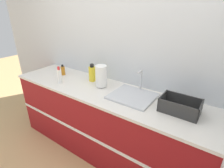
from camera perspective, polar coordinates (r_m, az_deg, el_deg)
The scene contains 9 objects.
ground_plane at distance 2.40m, azimuth -7.46°, elevation -24.39°, with size 12.00×12.00×0.00m, color tan.
wall_back at distance 2.18m, azimuth 2.57°, elevation 11.03°, with size 4.91×0.06×2.60m.
counter_cabinet at distance 2.27m, azimuth -2.65°, elevation -12.06°, with size 2.53×0.66×0.90m.
sink at distance 1.89m, azimuth 6.81°, elevation -3.67°, with size 0.46×0.41×0.26m.
paper_towel_roll at distance 2.07m, azimuth -3.56°, elevation 2.56°, with size 0.14×0.14×0.26m.
dish_rack at distance 1.72m, azimuth 21.25°, elevation -7.02°, with size 0.35×0.22×0.13m.
bottle_white_spray at distance 2.28m, azimuth -16.77°, elevation 2.54°, with size 0.06×0.06×0.22m.
bottle_amber at distance 2.56m, azimuth -15.72°, elevation 4.29°, with size 0.06×0.06×0.15m.
bottle_yellow at distance 2.26m, azimuth -6.48°, elevation 3.44°, with size 0.09×0.09×0.23m.
Camera 1 is at (1.14, -1.13, 1.78)m, focal length 28.00 mm.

